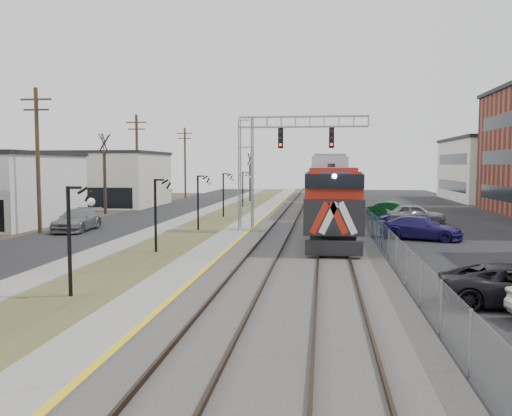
# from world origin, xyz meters

# --- Properties ---
(ground) EXTENTS (160.00, 160.00, 0.00)m
(ground) POSITION_xyz_m (0.00, 0.00, 0.00)
(ground) COLOR #473D2D
(ground) RESTS_ON ground
(street_west) EXTENTS (7.00, 120.00, 0.04)m
(street_west) POSITION_xyz_m (-11.50, 35.00, 0.02)
(street_west) COLOR black
(street_west) RESTS_ON ground
(sidewalk) EXTENTS (2.00, 120.00, 0.08)m
(sidewalk) POSITION_xyz_m (-7.00, 35.00, 0.04)
(sidewalk) COLOR gray
(sidewalk) RESTS_ON ground
(grass_median) EXTENTS (4.00, 120.00, 0.06)m
(grass_median) POSITION_xyz_m (-4.00, 35.00, 0.03)
(grass_median) COLOR #434625
(grass_median) RESTS_ON ground
(platform) EXTENTS (2.00, 120.00, 0.24)m
(platform) POSITION_xyz_m (-1.00, 35.00, 0.12)
(platform) COLOR gray
(platform) RESTS_ON ground
(ballast_bed) EXTENTS (8.00, 120.00, 0.20)m
(ballast_bed) POSITION_xyz_m (4.00, 35.00, 0.10)
(ballast_bed) COLOR #595651
(ballast_bed) RESTS_ON ground
(parking_lot) EXTENTS (16.00, 120.00, 0.04)m
(parking_lot) POSITION_xyz_m (16.00, 35.00, 0.02)
(parking_lot) COLOR black
(parking_lot) RESTS_ON ground
(platform_edge) EXTENTS (0.24, 120.00, 0.01)m
(platform_edge) POSITION_xyz_m (-0.12, 35.00, 0.24)
(platform_edge) COLOR gold
(platform_edge) RESTS_ON platform
(track_near) EXTENTS (1.58, 120.00, 0.15)m
(track_near) POSITION_xyz_m (2.00, 35.00, 0.28)
(track_near) COLOR #2D2119
(track_near) RESTS_ON ballast_bed
(track_far) EXTENTS (1.58, 120.00, 0.15)m
(track_far) POSITION_xyz_m (5.50, 35.00, 0.28)
(track_far) COLOR #2D2119
(track_far) RESTS_ON ballast_bed
(train) EXTENTS (3.00, 63.05, 5.33)m
(train) POSITION_xyz_m (5.50, 49.23, 2.88)
(train) COLOR #13469B
(train) RESTS_ON ground
(signal_gantry) EXTENTS (9.00, 1.07, 8.15)m
(signal_gantry) POSITION_xyz_m (1.22, 27.99, 5.59)
(signal_gantry) COLOR gray
(signal_gantry) RESTS_ON ground
(lampposts) EXTENTS (0.14, 62.14, 4.00)m
(lampposts) POSITION_xyz_m (-4.00, 18.29, 2.00)
(lampposts) COLOR black
(lampposts) RESTS_ON ground
(utility_poles) EXTENTS (0.28, 80.28, 10.00)m
(utility_poles) POSITION_xyz_m (-14.50, 25.00, 5.00)
(utility_poles) COLOR #4C3823
(utility_poles) RESTS_ON ground
(fence) EXTENTS (0.04, 120.00, 1.60)m
(fence) POSITION_xyz_m (8.20, 35.00, 0.80)
(fence) COLOR gray
(fence) RESTS_ON ground
(bare_trees) EXTENTS (12.30, 42.30, 5.95)m
(bare_trees) POSITION_xyz_m (-12.66, 38.91, 2.70)
(bare_trees) COLOR #382D23
(bare_trees) RESTS_ON ground
(car_lot_d) EXTENTS (5.46, 3.70, 1.47)m
(car_lot_d) POSITION_xyz_m (11.14, 24.92, 0.73)
(car_lot_d) COLOR navy
(car_lot_d) RESTS_ON ground
(car_lot_e) EXTENTS (4.82, 2.24, 1.60)m
(car_lot_e) POSITION_xyz_m (12.30, 34.20, 0.80)
(car_lot_e) COLOR gray
(car_lot_e) RESTS_ON ground
(car_lot_f) EXTENTS (4.86, 2.82, 1.51)m
(car_lot_f) POSITION_xyz_m (11.14, 37.83, 0.76)
(car_lot_f) COLOR #0D451A
(car_lot_f) RESTS_ON ground
(car_street_b) EXTENTS (2.54, 5.53, 1.57)m
(car_street_b) POSITION_xyz_m (-12.51, 26.53, 0.78)
(car_street_b) COLOR slate
(car_street_b) RESTS_ON ground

